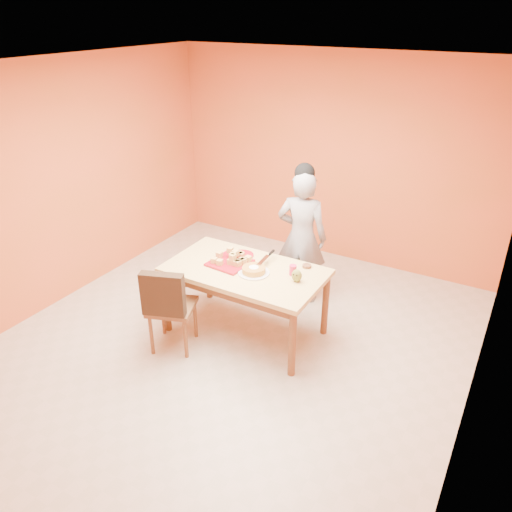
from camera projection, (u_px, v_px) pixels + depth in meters
The scene contains 17 objects.
floor at pixel (232, 345), 5.17m from camera, with size 5.00×5.00×0.00m, color beige.
ceiling at pixel (224, 68), 3.95m from camera, with size 5.00×5.00×0.00m, color white.
wall_back at pixel (333, 159), 6.49m from camera, with size 4.50×4.50×0.00m, color #D95832.
wall_left at pixel (59, 185), 5.56m from camera, with size 5.00×5.00×0.00m, color #D95832.
wall_right at pixel (494, 287), 3.56m from camera, with size 5.00×5.00×0.00m, color #D95832.
dining_table at pixel (245, 277), 5.09m from camera, with size 1.60×0.90×0.76m.
dining_chair at pixel (170, 305), 4.93m from camera, with size 0.57×0.64×0.95m.
pastry_pile at pixel (230, 257), 5.11m from camera, with size 0.34×0.34×0.11m, color tan, non-canonical shape.
person at pixel (302, 238), 5.66m from camera, with size 0.57×0.38×1.58m, color gray.
pastry_platter at pixel (230, 263), 5.14m from camera, with size 0.38×0.38×0.02m, color maroon.
red_dinner_plate at pixel (242, 255), 5.30m from camera, with size 0.25×0.25×0.01m, color maroon.
white_cake_plate at pixel (254, 273), 4.96m from camera, with size 0.32×0.32×0.01m, color silver.
sponge_cake at pixel (254, 270), 4.95m from camera, with size 0.23×0.23×0.05m, color gold.
cake_server at pixel (264, 260), 5.07m from camera, with size 0.05×0.24×0.01m, color silver.
egg_ornament at pixel (297, 276), 4.79m from camera, with size 0.10×0.08×0.13m, color olive.
magenta_glass at pixel (293, 270), 4.91m from camera, with size 0.07×0.07×0.10m, color #CB1E4B.
checker_tin at pixel (307, 266), 5.07m from camera, with size 0.09×0.09×0.03m, color #34180E.
Camera 1 is at (2.32, -3.51, 3.15)m, focal length 35.00 mm.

